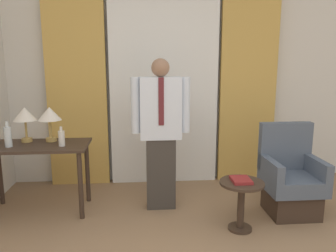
{
  "coord_description": "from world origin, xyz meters",
  "views": [
    {
      "loc": [
        -0.3,
        -1.17,
        1.6
      ],
      "look_at": [
        -0.03,
        2.13,
        0.96
      ],
      "focal_mm": 35.0,
      "sensor_mm": 36.0,
      "label": 1
    }
  ],
  "objects_px": {
    "bottle_near_edge": "(8,136)",
    "book": "(241,180)",
    "desk": "(36,155)",
    "table_lamp_left": "(25,116)",
    "person": "(161,129)",
    "bottle_by_lamp": "(62,138)",
    "side_table": "(241,197)",
    "table_lamp_right": "(50,115)",
    "armchair": "(290,181)"
  },
  "relations": [
    {
      "from": "armchair",
      "to": "side_table",
      "type": "relative_size",
      "value": 1.96
    },
    {
      "from": "side_table",
      "to": "bottle_near_edge",
      "type": "bearing_deg",
      "value": 167.56
    },
    {
      "from": "desk",
      "to": "table_lamp_right",
      "type": "bearing_deg",
      "value": 46.52
    },
    {
      "from": "bottle_near_edge",
      "to": "desk",
      "type": "bearing_deg",
      "value": 16.98
    },
    {
      "from": "bottle_near_edge",
      "to": "armchair",
      "type": "distance_m",
      "value": 2.99
    },
    {
      "from": "armchair",
      "to": "side_table",
      "type": "distance_m",
      "value": 0.72
    },
    {
      "from": "person",
      "to": "desk",
      "type": "bearing_deg",
      "value": 179.52
    },
    {
      "from": "table_lamp_left",
      "to": "bottle_by_lamp",
      "type": "distance_m",
      "value": 0.52
    },
    {
      "from": "person",
      "to": "table_lamp_left",
      "type": "bearing_deg",
      "value": 174.19
    },
    {
      "from": "table_lamp_right",
      "to": "armchair",
      "type": "bearing_deg",
      "value": -8.7
    },
    {
      "from": "desk",
      "to": "person",
      "type": "distance_m",
      "value": 1.35
    },
    {
      "from": "table_lamp_right",
      "to": "bottle_near_edge",
      "type": "distance_m",
      "value": 0.46
    },
    {
      "from": "table_lamp_left",
      "to": "desk",
      "type": "bearing_deg",
      "value": -46.52
    },
    {
      "from": "bottle_by_lamp",
      "to": "armchair",
      "type": "height_order",
      "value": "armchair"
    },
    {
      "from": "person",
      "to": "book",
      "type": "xyz_separation_m",
      "value": [
        0.73,
        -0.56,
        -0.39
      ]
    },
    {
      "from": "desk",
      "to": "armchair",
      "type": "relative_size",
      "value": 1.15
    },
    {
      "from": "desk",
      "to": "bottle_near_edge",
      "type": "xyz_separation_m",
      "value": [
        -0.24,
        -0.07,
        0.23
      ]
    },
    {
      "from": "bottle_by_lamp",
      "to": "side_table",
      "type": "xyz_separation_m",
      "value": [
        1.77,
        -0.5,
        -0.5
      ]
    },
    {
      "from": "desk",
      "to": "book",
      "type": "xyz_separation_m",
      "value": [
        2.05,
        -0.57,
        -0.12
      ]
    },
    {
      "from": "bottle_near_edge",
      "to": "side_table",
      "type": "height_order",
      "value": "bottle_near_edge"
    },
    {
      "from": "bottle_by_lamp",
      "to": "person",
      "type": "height_order",
      "value": "person"
    },
    {
      "from": "armchair",
      "to": "book",
      "type": "relative_size",
      "value": 4.58
    },
    {
      "from": "bottle_by_lamp",
      "to": "side_table",
      "type": "relative_size",
      "value": 0.42
    },
    {
      "from": "bottle_near_edge",
      "to": "book",
      "type": "bearing_deg",
      "value": -12.26
    },
    {
      "from": "desk",
      "to": "book",
      "type": "distance_m",
      "value": 2.14
    },
    {
      "from": "person",
      "to": "table_lamp_right",
      "type": "bearing_deg",
      "value": 172.94
    },
    {
      "from": "table_lamp_right",
      "to": "side_table",
      "type": "relative_size",
      "value": 0.78
    },
    {
      "from": "desk",
      "to": "table_lamp_left",
      "type": "relative_size",
      "value": 2.89
    },
    {
      "from": "table_lamp_right",
      "to": "table_lamp_left",
      "type": "bearing_deg",
      "value": 180.0
    },
    {
      "from": "desk",
      "to": "table_lamp_left",
      "type": "xyz_separation_m",
      "value": [
        -0.13,
        0.14,
        0.41
      ]
    },
    {
      "from": "desk",
      "to": "person",
      "type": "xyz_separation_m",
      "value": [
        1.33,
        -0.01,
        0.26
      ]
    },
    {
      "from": "table_lamp_right",
      "to": "bottle_by_lamp",
      "type": "relative_size",
      "value": 1.86
    },
    {
      "from": "table_lamp_right",
      "to": "armchair",
      "type": "xyz_separation_m",
      "value": [
        2.57,
        -0.39,
        -0.69
      ]
    },
    {
      "from": "armchair",
      "to": "book",
      "type": "bearing_deg",
      "value": -153.78
    },
    {
      "from": "table_lamp_right",
      "to": "armchair",
      "type": "height_order",
      "value": "table_lamp_right"
    },
    {
      "from": "bottle_near_edge",
      "to": "person",
      "type": "xyz_separation_m",
      "value": [
        1.57,
        0.06,
        0.03
      ]
    },
    {
      "from": "bottle_by_lamp",
      "to": "armchair",
      "type": "relative_size",
      "value": 0.21
    },
    {
      "from": "person",
      "to": "armchair",
      "type": "bearing_deg",
      "value": -10.11
    },
    {
      "from": "table_lamp_left",
      "to": "person",
      "type": "distance_m",
      "value": 1.47
    },
    {
      "from": "bottle_near_edge",
      "to": "side_table",
      "type": "xyz_separation_m",
      "value": [
        2.3,
        -0.51,
        -0.52
      ]
    },
    {
      "from": "armchair",
      "to": "book",
      "type": "distance_m",
      "value": 0.73
    },
    {
      "from": "armchair",
      "to": "side_table",
      "type": "bearing_deg",
      "value": -152.83
    },
    {
      "from": "bottle_near_edge",
      "to": "person",
      "type": "bearing_deg",
      "value": 2.29
    },
    {
      "from": "desk",
      "to": "armchair",
      "type": "distance_m",
      "value": 2.72
    },
    {
      "from": "desk",
      "to": "person",
      "type": "height_order",
      "value": "person"
    },
    {
      "from": "side_table",
      "to": "bottle_by_lamp",
      "type": "bearing_deg",
      "value": 164.2
    },
    {
      "from": "armchair",
      "to": "side_table",
      "type": "height_order",
      "value": "armchair"
    },
    {
      "from": "table_lamp_left",
      "to": "side_table",
      "type": "distance_m",
      "value": 2.41
    },
    {
      "from": "table_lamp_left",
      "to": "armchair",
      "type": "height_order",
      "value": "table_lamp_left"
    },
    {
      "from": "table_lamp_left",
      "to": "bottle_by_lamp",
      "type": "height_order",
      "value": "table_lamp_left"
    }
  ]
}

